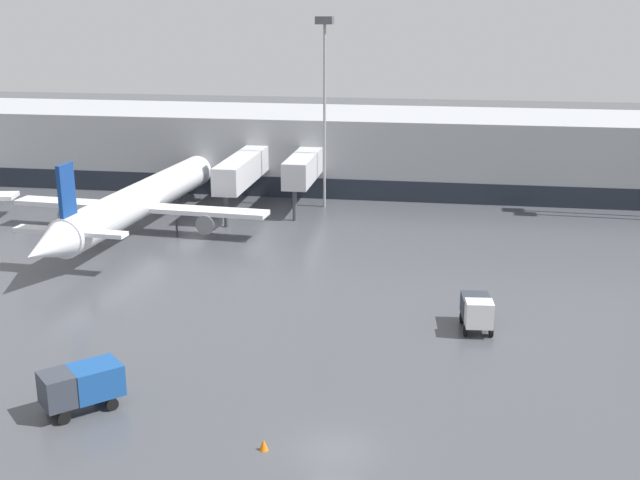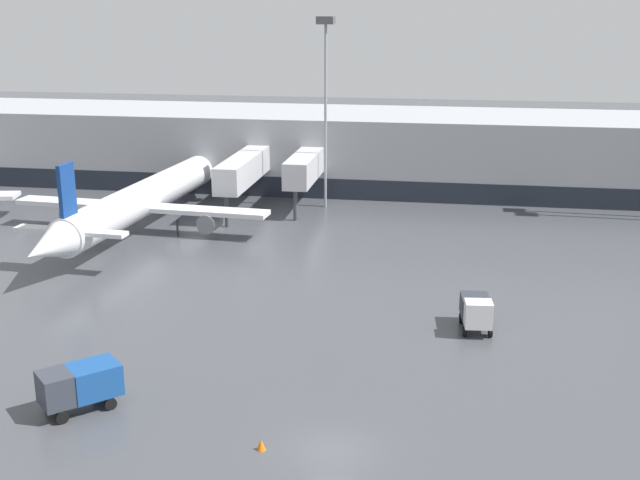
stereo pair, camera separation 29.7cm
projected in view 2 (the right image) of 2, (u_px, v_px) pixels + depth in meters
The scene contains 7 objects.
ground_plane at pixel (333, 451), 40.26m from camera, with size 320.00×320.00×0.00m, color #424449.
terminal_building at pixel (408, 151), 97.58m from camera, with size 160.00×30.34×9.00m.
parked_jet_1 at pixel (140, 201), 78.54m from camera, with size 26.22×38.31×9.20m.
service_truck_0 at pixel (80, 383), 44.01m from camera, with size 4.53×4.50×2.50m.
service_truck_1 at pixel (476, 310), 54.91m from camera, with size 2.26×3.98×2.48m.
traffic_cone_0 at pixel (261, 445), 40.27m from camera, with size 0.46×0.46×0.59m.
apron_light_mast_2 at pixel (326, 61), 84.74m from camera, with size 1.80×1.80×20.43m.
Camera 2 is at (5.25, -35.28, 21.50)m, focal length 45.00 mm.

